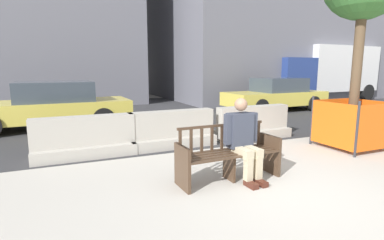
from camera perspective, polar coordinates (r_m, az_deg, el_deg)
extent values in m
plane|color=#B7B2A8|center=(4.69, 18.98, -13.03)|extent=(200.00, 200.00, 0.00)
cube|color=#333335|center=(12.35, -9.21, 1.30)|extent=(120.00, 12.00, 0.01)
cube|color=#473323|center=(4.50, -1.85, -9.00)|extent=(0.07, 0.51, 0.66)
cube|color=#473323|center=(5.34, 14.60, -6.29)|extent=(0.07, 0.51, 0.66)
cube|color=#473323|center=(4.90, 7.08, -8.79)|extent=(0.05, 0.33, 0.45)
cube|color=#473323|center=(4.65, 8.67, -6.95)|extent=(1.60, 0.13, 0.02)
cube|color=#473323|center=(4.74, 7.89, -6.60)|extent=(1.60, 0.13, 0.02)
cube|color=#473323|center=(4.83, 7.14, -6.27)|extent=(1.60, 0.13, 0.02)
cube|color=#473323|center=(4.93, 6.42, -5.95)|extent=(1.60, 0.13, 0.02)
cube|color=#473323|center=(5.02, 5.72, -5.64)|extent=(1.60, 0.13, 0.02)
cube|color=#473323|center=(4.94, 5.74, -0.99)|extent=(1.60, 0.09, 0.04)
cube|color=#473323|center=(4.64, -2.27, -4.28)|extent=(0.05, 0.03, 0.38)
cube|color=#473323|center=(4.72, -0.17, -4.05)|extent=(0.05, 0.03, 0.38)
cube|color=#473323|center=(4.80, 1.86, -3.82)|extent=(0.05, 0.03, 0.38)
cube|color=#473323|center=(4.89, 3.81, -3.59)|extent=(0.05, 0.03, 0.38)
cube|color=#473323|center=(4.98, 5.70, -3.37)|extent=(0.05, 0.03, 0.38)
cube|color=#473323|center=(5.08, 7.51, -3.15)|extent=(0.05, 0.03, 0.38)
cube|color=#473323|center=(5.18, 9.26, -2.94)|extent=(0.05, 0.03, 0.38)
cube|color=#473323|center=(5.29, 10.93, -2.73)|extent=(0.05, 0.03, 0.38)
cube|color=#473323|center=(5.40, 12.53, -2.53)|extent=(0.05, 0.03, 0.38)
cube|color=#473323|center=(4.39, -1.76, -5.17)|extent=(0.07, 0.46, 0.03)
cube|color=#473323|center=(5.25, 14.88, -3.03)|extent=(0.07, 0.46, 0.03)
cube|color=#383D4C|center=(4.93, 9.04, -1.90)|extent=(0.41, 0.25, 0.56)
sphere|color=#9E755B|center=(4.85, 9.30, 2.92)|extent=(0.21, 0.21, 0.21)
cube|color=#C6B793|center=(4.78, 9.54, -6.11)|extent=(0.16, 0.44, 0.14)
cube|color=#C6B793|center=(4.88, 11.28, -5.83)|extent=(0.16, 0.44, 0.14)
cube|color=#C6B793|center=(4.73, 10.65, -9.57)|extent=(0.11, 0.11, 0.45)
cube|color=#C6B793|center=(4.83, 12.40, -9.21)|extent=(0.11, 0.11, 0.45)
cube|color=#4C2319|center=(4.73, 11.17, -11.96)|extent=(0.12, 0.26, 0.08)
cube|color=#4C2319|center=(4.83, 12.92, -11.55)|extent=(0.12, 0.26, 0.08)
cube|color=#383D4C|center=(4.77, 6.83, -1.76)|extent=(0.09, 0.12, 0.48)
cube|color=#383D4C|center=(5.04, 11.54, -1.26)|extent=(0.09, 0.12, 0.48)
cube|color=#ADA89E|center=(6.95, -3.81, -4.09)|extent=(2.02, 0.74, 0.24)
cube|color=#ADA89E|center=(6.86, -3.85, -0.68)|extent=(2.01, 0.36, 0.60)
cube|color=#ADA89E|center=(6.53, -19.64, -5.55)|extent=(2.01, 0.71, 0.24)
cube|color=#ADA89E|center=(6.43, -19.85, -1.93)|extent=(2.00, 0.33, 0.60)
cube|color=#ADA89E|center=(7.95, 11.43, -2.52)|extent=(2.01, 0.70, 0.24)
cube|color=#ADA89E|center=(7.87, 11.53, 0.47)|extent=(2.00, 0.32, 0.60)
cylinder|color=brown|center=(7.59, 28.75, 6.99)|extent=(0.21, 0.21, 3.14)
cylinder|color=#2D2D33|center=(6.86, 28.92, -1.59)|extent=(0.05, 0.05, 1.15)
cylinder|color=#2D2D33|center=(7.63, 21.86, -0.05)|extent=(0.05, 0.05, 1.15)
cylinder|color=#2D2D33|center=(8.51, 27.53, 0.49)|extent=(0.05, 0.05, 1.15)
cube|color=#E05B14|center=(7.33, 31.78, -1.18)|extent=(1.19, 0.03, 0.97)
cube|color=#E05B14|center=(8.06, 24.85, 0.23)|extent=(1.19, 0.03, 0.97)
cube|color=#E05B14|center=(7.23, 25.20, -0.78)|extent=(0.03, 1.19, 0.97)
cube|color=#E05B14|center=(8.15, 30.77, -0.14)|extent=(0.03, 1.19, 0.97)
cube|color=#DBC64C|center=(13.41, 15.52, 4.03)|extent=(4.58, 1.93, 0.56)
cube|color=#38424C|center=(13.49, 16.21, 6.47)|extent=(2.09, 1.61, 0.58)
cylinder|color=black|center=(11.92, 13.01, 2.41)|extent=(0.65, 0.25, 0.64)
cylinder|color=black|center=(13.21, 8.57, 3.24)|extent=(0.65, 0.25, 0.64)
cylinder|color=black|center=(13.84, 22.07, 2.92)|extent=(0.65, 0.25, 0.64)
cylinder|color=black|center=(14.97, 17.44, 3.64)|extent=(0.65, 0.25, 0.64)
cube|color=#DBC64C|center=(10.02, -25.50, 1.66)|extent=(4.72, 1.94, 0.56)
cube|color=#38424C|center=(9.97, -24.66, 4.98)|extent=(2.20, 1.65, 0.58)
cylinder|color=black|center=(9.30, -16.48, 0.29)|extent=(0.65, 0.24, 0.64)
cylinder|color=black|center=(10.98, -17.85, 1.59)|extent=(0.65, 0.24, 0.64)
cube|color=navy|center=(17.03, 17.75, 8.11)|extent=(2.04, 2.24, 1.80)
cube|color=silver|center=(19.47, 25.33, 8.82)|extent=(4.84, 2.29, 2.50)
cylinder|color=black|center=(16.20, 19.46, 4.42)|extent=(0.91, 0.30, 0.90)
cylinder|color=black|center=(17.72, 14.89, 5.05)|extent=(0.91, 0.30, 0.90)
cylinder|color=black|center=(20.22, 30.36, 4.58)|extent=(0.91, 0.30, 0.90)
cylinder|color=black|center=(21.45, 25.91, 5.15)|extent=(0.91, 0.30, 0.90)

